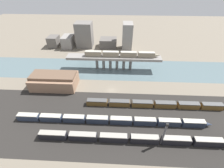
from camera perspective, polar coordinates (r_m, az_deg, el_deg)
ground_plane at (r=93.49m, az=-0.02°, el=-2.25°), size 400.00×400.00×0.00m
railbed_yard at (r=76.46m, az=-0.93°, el=-13.69°), size 280.00×42.00×0.01m
river_water at (r=113.94m, az=0.61°, el=5.73°), size 320.00×29.75×0.01m
bridge at (r=109.70m, az=0.64°, el=9.58°), size 67.76×7.81×10.54m
train_on_bridge at (r=107.99m, az=3.73°, el=11.26°), size 53.25×3.18×3.78m
train_yard_near at (r=69.79m, az=13.43°, el=-19.80°), size 95.93×2.70×3.75m
train_yard_mid at (r=74.31m, az=-0.08°, el=-13.60°), size 94.13×2.77×3.52m
train_yard_far at (r=85.16m, az=16.57°, el=-7.41°), size 76.81×3.08×3.42m
warehouse_building at (r=100.90m, az=-21.07°, el=1.28°), size 27.68×15.08×9.04m
signal_tower at (r=67.16m, az=19.17°, el=-17.64°), size 1.00×0.88×13.15m
city_block_far_left at (r=161.11m, az=-21.28°, el=14.88°), size 9.30×12.00×9.75m
city_block_left at (r=155.54m, az=-16.35°, el=15.29°), size 9.89×15.19×10.54m
city_block_center at (r=151.28m, az=-10.46°, el=17.96°), size 15.05×13.42×22.46m
city_block_right at (r=150.19m, az=-1.41°, el=15.46°), size 15.79×13.22×8.03m
city_block_far_right at (r=142.85m, az=5.82°, el=17.51°), size 8.62×14.01×23.84m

